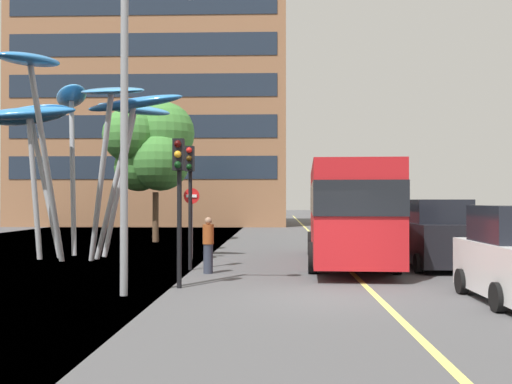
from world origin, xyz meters
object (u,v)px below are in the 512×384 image
Objects in this scene: street_lamp at (143,93)px; leaf_sculpture at (76,110)px; car_parked_mid at (438,236)px; car_side_street at (378,221)px; no_entry_sign at (192,212)px; car_parked_far at (409,230)px; red_bus at (347,207)px; pedestrian at (208,245)px; traffic_light_kerb_near at (179,180)px; traffic_light_kerb_far at (190,181)px.

leaf_sculpture is at bearing 117.03° from street_lamp.
street_lamp is (-8.36, -5.82, 3.69)m from car_parked_mid.
no_entry_sign is at bearing -130.89° from car_side_street.
leaf_sculpture is 2.03× the size of car_parked_far.
pedestrian is at bearing -146.82° from red_bus.
car_side_street reaches higher than car_parked_far.
pedestrian is (-7.50, -14.46, -0.22)m from car_side_street.
car_side_street is (2.94, 11.48, -0.90)m from red_bus.
pedestrian is 0.64× the size of no_entry_sign.
red_bus is at bearing -8.37° from leaf_sculpture.
traffic_light_kerb_far reaches higher than traffic_light_kerb_near.
car_side_street is (-0.23, 6.59, 0.11)m from car_parked_far.
car_side_street is at bearing 65.92° from traffic_light_kerb_near.
street_lamp is (-8.55, -18.82, 3.66)m from car_side_street.
traffic_light_kerb_near is 2.42m from street_lamp.
leaf_sculpture is 17.06m from car_side_street.
street_lamp is 5.93m from pedestrian.
car_side_street is 13.20m from no_entry_sign.
car_parked_far is at bearing 57.09° from red_bus.
pedestrian is (0.39, 3.18, -1.87)m from traffic_light_kerb_near.
car_parked_mid is (7.69, 4.64, -1.68)m from traffic_light_kerb_near.
pedestrian is at bearing -50.52° from traffic_light_kerb_far.
traffic_light_kerb_near is (-4.95, -6.16, 0.76)m from red_bus.
traffic_light_kerb_far is (-0.29, 4.00, 0.11)m from traffic_light_kerb_near.
red_bus is 2.37× the size of car_side_street.
car_parked_far is at bearing 86.25° from car_parked_mid.
leaf_sculpture is 14.49m from car_parked_far.
red_bus is 2.88× the size of traffic_light_kerb_near.
street_lamp reaches higher than pedestrian.
traffic_light_kerb_far is at bearing 129.48° from pedestrian.
no_entry_sign is at bearing 0.36° from leaf_sculpture.
red_bus reaches higher than no_entry_sign.
no_entry_sign is at bearing 165.08° from red_bus.
street_lamp reaches higher than car_parked_far.
car_side_street is 20.99m from street_lamp.
street_lamp reaches higher than car_side_street.
car_side_street is at bearing 62.60° from pedestrian.
pedestrian is 4.73m from no_entry_sign.
street_lamp is 9.33m from no_entry_sign.
traffic_light_kerb_near is 0.96× the size of car_parked_mid.
street_lamp reaches higher than no_entry_sign.
car_parked_mid is (7.98, 0.64, -1.80)m from traffic_light_kerb_far.
pedestrian is (-7.72, -7.87, -0.11)m from car_parked_far.
traffic_light_kerb_near is at bearing 60.42° from street_lamp.
leaf_sculpture is at bearing -142.57° from car_side_street.
car_parked_far is 0.59× the size of street_lamp.
street_lamp reaches higher than car_parked_mid.
traffic_light_kerb_far is at bearing -120.94° from car_side_street.
traffic_light_kerb_far reaches higher than car_parked_far.
red_bus reaches higher than car_parked_mid.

